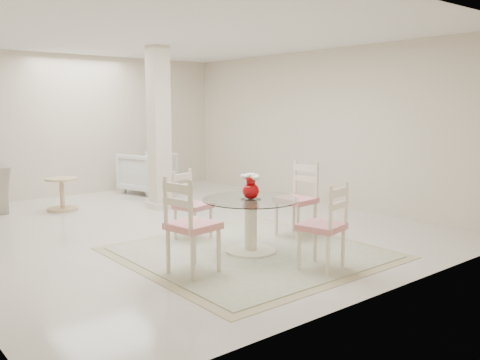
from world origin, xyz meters
TOP-DOWN VIEW (x-y plane):
  - ground at (0.00, 0.00)m, footprint 7.00×7.00m
  - room_shell at (0.00, 0.00)m, footprint 6.02×7.02m
  - column at (0.50, 1.30)m, footprint 0.30×0.30m
  - area_rug at (-0.06, -1.74)m, footprint 2.77×2.77m
  - dining_table at (-0.06, -1.74)m, footprint 1.13×1.13m
  - red_vase at (-0.06, -1.74)m, footprint 0.23×0.22m
  - dining_chair_east at (0.94, -1.54)m, footprint 0.48×0.48m
  - dining_chair_north at (-0.26, -0.74)m, footprint 0.49×0.49m
  - dining_chair_west at (-1.07, -1.93)m, footprint 0.52×0.52m
  - dining_chair_south at (0.14, -2.73)m, footprint 0.50×0.50m
  - armchair_white at (1.09, 2.82)m, footprint 1.10×1.11m
  - side_table at (-0.87, 2.16)m, footprint 0.52×0.52m

SIDE VIEW (x-z plane):
  - ground at x=0.00m, z-range 0.00..0.00m
  - area_rug at x=-0.06m, z-range 0.00..0.02m
  - side_table at x=-0.87m, z-range -0.02..0.52m
  - dining_table at x=-0.06m, z-range 0.01..0.66m
  - armchair_white at x=1.09m, z-range 0.00..0.82m
  - dining_chair_north at x=-0.26m, z-range 0.03..1.02m
  - dining_chair_south at x=0.14m, z-range 0.03..1.06m
  - dining_chair_east at x=0.94m, z-range 0.03..1.13m
  - dining_chair_west at x=-1.07m, z-range 0.03..1.15m
  - red_vase at x=-0.06m, z-range 0.65..0.95m
  - column at x=0.50m, z-range 0.00..2.70m
  - room_shell at x=0.00m, z-range 0.50..3.21m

